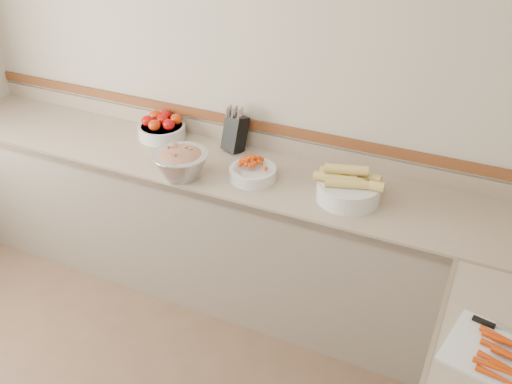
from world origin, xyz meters
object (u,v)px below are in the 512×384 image
at_px(knife_block, 235,132).
at_px(tomato_bowl, 162,128).
at_px(rhubarb_bowl, 181,162).
at_px(cutting_board, 504,356).
at_px(corn_bowl, 349,187).
at_px(cherry_tomato_bowl, 253,171).

bearing_deg(knife_block, tomato_bowl, -175.47).
bearing_deg(rhubarb_bowl, cutting_board, -20.15).
relative_size(knife_block, cutting_board, 0.64).
bearing_deg(corn_bowl, cutting_board, -43.96).
height_order(tomato_bowl, cutting_board, tomato_bowl).
height_order(cherry_tomato_bowl, corn_bowl, corn_bowl).
bearing_deg(knife_block, corn_bowl, -17.95).
height_order(knife_block, cherry_tomato_bowl, knife_block).
height_order(knife_block, rhubarb_bowl, knife_block).
bearing_deg(rhubarb_bowl, knife_block, 74.01).
height_order(cherry_tomato_bowl, cutting_board, cherry_tomato_bowl).
distance_m(knife_block, corn_bowl, 0.85).
bearing_deg(corn_bowl, knife_block, 162.05).
distance_m(rhubarb_bowl, cutting_board, 1.90).
bearing_deg(rhubarb_bowl, tomato_bowl, 134.65).
bearing_deg(knife_block, cherry_tomato_bowl, -47.97).
relative_size(corn_bowl, rhubarb_bowl, 1.19).
relative_size(knife_block, cherry_tomato_bowl, 1.09).
relative_size(rhubarb_bowl, cutting_board, 0.69).
bearing_deg(cherry_tomato_bowl, cutting_board, -29.76).
xyz_separation_m(corn_bowl, cutting_board, (0.85, -0.82, -0.06)).
relative_size(knife_block, rhubarb_bowl, 0.92).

